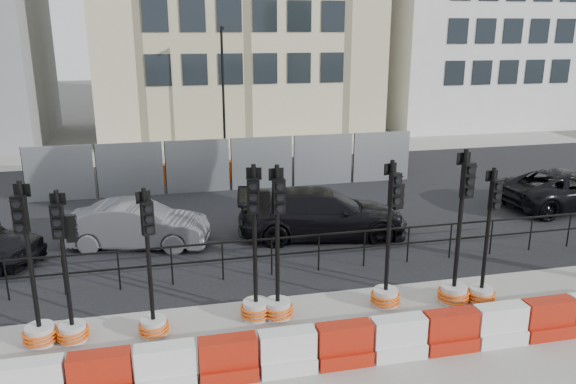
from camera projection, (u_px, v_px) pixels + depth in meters
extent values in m
plane|color=#51514C|center=(282.00, 298.00, 12.74)|extent=(120.00, 120.00, 0.00)
cube|color=gray|center=(319.00, 373.00, 9.93)|extent=(40.00, 6.00, 0.02)
cube|color=black|center=(239.00, 206.00, 19.28)|extent=(40.00, 14.00, 0.03)
cube|color=gray|center=(213.00, 152.00, 27.70)|extent=(40.00, 4.00, 0.02)
cylinder|color=black|center=(7.00, 281.00, 12.43)|extent=(0.04, 0.04, 1.00)
cylinder|color=black|center=(64.00, 276.00, 12.69)|extent=(0.04, 0.04, 1.00)
cylinder|color=black|center=(119.00, 271.00, 12.94)|extent=(0.04, 0.04, 1.00)
cylinder|color=black|center=(172.00, 266.00, 13.20)|extent=(0.04, 0.04, 1.00)
cylinder|color=black|center=(223.00, 261.00, 13.46)|extent=(0.04, 0.04, 1.00)
cylinder|color=black|center=(272.00, 257.00, 13.72)|extent=(0.04, 0.04, 1.00)
cylinder|color=black|center=(319.00, 253.00, 13.98)|extent=(0.04, 0.04, 1.00)
cylinder|color=black|center=(364.00, 249.00, 14.24)|extent=(0.04, 0.04, 1.00)
cylinder|color=black|center=(408.00, 245.00, 14.50)|extent=(0.04, 0.04, 1.00)
cylinder|color=black|center=(450.00, 241.00, 14.76)|extent=(0.04, 0.04, 1.00)
cylinder|color=black|center=(491.00, 237.00, 15.01)|extent=(0.04, 0.04, 1.00)
cylinder|color=black|center=(531.00, 234.00, 15.27)|extent=(0.04, 0.04, 1.00)
cylinder|color=black|center=(569.00, 231.00, 15.53)|extent=(0.04, 0.04, 1.00)
cube|color=black|center=(272.00, 239.00, 13.59)|extent=(18.00, 0.04, 0.04)
cube|color=black|center=(272.00, 255.00, 13.71)|extent=(18.00, 0.04, 0.04)
cube|color=#94979C|center=(59.00, 174.00, 19.59)|extent=(2.30, 0.05, 2.00)
cylinder|color=black|center=(24.00, 176.00, 19.34)|extent=(0.05, 0.05, 2.00)
cube|color=#94979C|center=(130.00, 170.00, 20.10)|extent=(2.30, 0.05, 2.00)
cylinder|color=black|center=(97.00, 172.00, 19.85)|extent=(0.05, 0.05, 2.00)
cube|color=#94979C|center=(198.00, 167.00, 20.62)|extent=(2.30, 0.05, 2.00)
cylinder|color=black|center=(166.00, 168.00, 20.37)|extent=(0.05, 0.05, 2.00)
cube|color=#94979C|center=(262.00, 163.00, 21.14)|extent=(2.30, 0.05, 2.00)
cylinder|color=black|center=(232.00, 165.00, 20.89)|extent=(0.05, 0.05, 2.00)
cube|color=#94979C|center=(323.00, 160.00, 21.65)|extent=(2.30, 0.05, 2.00)
cylinder|color=black|center=(294.00, 162.00, 21.41)|extent=(0.05, 0.05, 2.00)
cube|color=#94979C|center=(381.00, 157.00, 22.17)|extent=(2.30, 0.05, 2.00)
cylinder|color=black|center=(354.00, 158.00, 21.92)|extent=(0.05, 0.05, 2.00)
cube|color=red|center=(122.00, 177.00, 21.59)|extent=(1.00, 0.40, 0.80)
cube|color=red|center=(175.00, 174.00, 22.02)|extent=(1.00, 0.40, 0.80)
cube|color=red|center=(226.00, 171.00, 22.45)|extent=(1.00, 0.40, 0.80)
cube|color=red|center=(275.00, 168.00, 22.88)|extent=(1.00, 0.40, 0.80)
cube|color=red|center=(322.00, 166.00, 23.31)|extent=(1.00, 0.40, 0.80)
cube|color=red|center=(367.00, 163.00, 23.74)|extent=(1.00, 0.40, 0.80)
cylinder|color=black|center=(223.00, 93.00, 26.04)|extent=(0.12, 0.12, 6.00)
cube|color=black|center=(222.00, 28.00, 25.00)|extent=(0.12, 0.50, 0.12)
cube|color=white|center=(31.00, 376.00, 8.95)|extent=(1.00, 0.35, 0.50)
cube|color=#B92B0E|center=(100.00, 367.00, 9.17)|extent=(1.00, 0.35, 0.50)
cube|color=white|center=(167.00, 380.00, 9.51)|extent=(1.00, 0.50, 0.30)
cube|color=white|center=(165.00, 359.00, 9.40)|extent=(1.00, 0.35, 0.50)
cube|color=#B92B0E|center=(228.00, 371.00, 9.74)|extent=(1.00, 0.50, 0.30)
cube|color=#B92B0E|center=(228.00, 351.00, 9.62)|extent=(1.00, 0.35, 0.50)
cube|color=white|center=(287.00, 364.00, 9.96)|extent=(1.00, 0.50, 0.30)
cube|color=white|center=(287.00, 344.00, 9.85)|extent=(1.00, 0.35, 0.50)
cube|color=#B92B0E|center=(344.00, 356.00, 10.19)|extent=(1.00, 0.50, 0.30)
cube|color=#B92B0E|center=(344.00, 337.00, 10.08)|extent=(1.00, 0.35, 0.50)
cube|color=white|center=(397.00, 349.00, 10.42)|extent=(1.00, 0.50, 0.30)
cube|color=white|center=(398.00, 330.00, 10.30)|extent=(1.00, 0.35, 0.50)
cube|color=#B92B0E|center=(449.00, 342.00, 10.64)|extent=(1.00, 0.50, 0.30)
cube|color=#B92B0E|center=(451.00, 323.00, 10.53)|extent=(1.00, 0.35, 0.50)
cube|color=white|center=(498.00, 336.00, 10.87)|extent=(1.00, 0.50, 0.30)
cube|color=white|center=(500.00, 317.00, 10.76)|extent=(1.00, 0.35, 0.50)
cube|color=#B92B0E|center=(546.00, 330.00, 11.09)|extent=(1.00, 0.50, 0.30)
cube|color=#B92B0E|center=(548.00, 311.00, 10.98)|extent=(1.00, 0.35, 0.50)
cylinder|color=silver|center=(40.00, 335.00, 10.80)|extent=(0.54, 0.54, 0.40)
torus|color=#EC540C|center=(41.00, 339.00, 10.82)|extent=(0.65, 0.65, 0.05)
torus|color=#EC540C|center=(40.00, 335.00, 10.80)|extent=(0.65, 0.65, 0.05)
torus|color=#EC540C|center=(40.00, 331.00, 10.78)|extent=(0.65, 0.65, 0.05)
cylinder|color=black|center=(30.00, 258.00, 10.35)|extent=(0.09, 0.09, 2.99)
cube|color=black|center=(20.00, 214.00, 9.99)|extent=(0.27, 0.19, 0.70)
cylinder|color=black|center=(20.00, 227.00, 9.97)|extent=(0.16, 0.09, 0.15)
cylinder|color=black|center=(18.00, 216.00, 9.91)|extent=(0.16, 0.09, 0.15)
cylinder|color=black|center=(16.00, 204.00, 9.85)|extent=(0.16, 0.09, 0.15)
cube|color=black|center=(22.00, 190.00, 10.05)|extent=(0.30, 0.10, 0.24)
cylinder|color=silver|center=(73.00, 333.00, 10.90)|extent=(0.50, 0.50, 0.37)
torus|color=#EC540C|center=(73.00, 336.00, 10.92)|extent=(0.61, 0.61, 0.05)
torus|color=#EC540C|center=(73.00, 333.00, 10.90)|extent=(0.61, 0.61, 0.05)
torus|color=#EC540C|center=(73.00, 329.00, 10.88)|extent=(0.61, 0.61, 0.05)
cylinder|color=black|center=(64.00, 262.00, 10.49)|extent=(0.08, 0.08, 2.80)
cube|color=black|center=(58.00, 221.00, 10.14)|extent=(0.23, 0.15, 0.65)
cylinder|color=black|center=(58.00, 233.00, 10.13)|extent=(0.14, 0.06, 0.14)
cylinder|color=black|center=(57.00, 223.00, 10.07)|extent=(0.14, 0.06, 0.14)
cylinder|color=black|center=(56.00, 212.00, 10.02)|extent=(0.14, 0.06, 0.14)
cube|color=black|center=(58.00, 199.00, 10.20)|extent=(0.28, 0.05, 0.22)
cube|color=black|center=(71.00, 228.00, 10.33)|extent=(0.20, 0.14, 0.51)
cylinder|color=silver|center=(154.00, 327.00, 11.11)|extent=(0.50, 0.50, 0.37)
torus|color=#EC540C|center=(154.00, 330.00, 11.13)|extent=(0.60, 0.60, 0.05)
torus|color=#EC540C|center=(154.00, 327.00, 11.11)|extent=(0.60, 0.60, 0.05)
torus|color=#EC540C|center=(154.00, 324.00, 11.09)|extent=(0.60, 0.60, 0.05)
cylinder|color=black|center=(149.00, 258.00, 10.70)|extent=(0.08, 0.08, 2.78)
cube|color=black|center=(147.00, 218.00, 10.38)|extent=(0.25, 0.20, 0.65)
cylinder|color=black|center=(150.00, 230.00, 10.37)|extent=(0.15, 0.09, 0.14)
cylinder|color=black|center=(149.00, 219.00, 10.32)|extent=(0.15, 0.09, 0.14)
cylinder|color=black|center=(148.00, 209.00, 10.26)|extent=(0.15, 0.09, 0.14)
cube|color=black|center=(143.00, 197.00, 10.41)|extent=(0.27, 0.12, 0.22)
cylinder|color=silver|center=(256.00, 310.00, 11.76)|extent=(0.55, 0.55, 0.41)
torus|color=#EC540C|center=(256.00, 313.00, 11.78)|extent=(0.66, 0.66, 0.05)
torus|color=#EC540C|center=(256.00, 310.00, 11.76)|extent=(0.66, 0.66, 0.05)
torus|color=#EC540C|center=(256.00, 306.00, 11.74)|extent=(0.66, 0.66, 0.05)
cylinder|color=black|center=(255.00, 238.00, 11.31)|extent=(0.09, 0.09, 3.04)
cube|color=black|center=(253.00, 196.00, 10.94)|extent=(0.27, 0.20, 0.71)
cylinder|color=black|center=(253.00, 208.00, 10.92)|extent=(0.16, 0.09, 0.15)
cylinder|color=black|center=(253.00, 197.00, 10.86)|extent=(0.16, 0.09, 0.15)
cylinder|color=black|center=(253.00, 186.00, 10.80)|extent=(0.16, 0.09, 0.15)
cube|color=black|center=(254.00, 174.00, 11.00)|extent=(0.30, 0.10, 0.24)
cube|color=black|center=(264.00, 204.00, 11.11)|extent=(0.23, 0.18, 0.56)
cylinder|color=silver|center=(278.00, 309.00, 11.79)|extent=(0.54, 0.54, 0.40)
torus|color=#EC540C|center=(278.00, 313.00, 11.81)|extent=(0.66, 0.66, 0.05)
torus|color=#EC540C|center=(278.00, 309.00, 11.79)|extent=(0.66, 0.66, 0.05)
torus|color=#EC540C|center=(278.00, 306.00, 11.76)|extent=(0.66, 0.66, 0.05)
cylinder|color=black|center=(277.00, 238.00, 11.34)|extent=(0.09, 0.09, 3.02)
cube|color=black|center=(279.00, 196.00, 10.97)|extent=(0.25, 0.16, 0.71)
cylinder|color=black|center=(280.00, 208.00, 10.96)|extent=(0.15, 0.06, 0.15)
cylinder|color=black|center=(280.00, 197.00, 10.90)|extent=(0.15, 0.06, 0.15)
cylinder|color=black|center=(280.00, 186.00, 10.84)|extent=(0.15, 0.06, 0.15)
cube|color=black|center=(276.00, 174.00, 11.02)|extent=(0.30, 0.05, 0.24)
cylinder|color=silver|center=(385.00, 298.00, 12.30)|extent=(0.54, 0.54, 0.40)
torus|color=#EC540C|center=(385.00, 301.00, 12.32)|extent=(0.65, 0.65, 0.05)
torus|color=#EC540C|center=(385.00, 298.00, 12.30)|extent=(0.65, 0.65, 0.05)
torus|color=#EC540C|center=(385.00, 294.00, 12.28)|extent=(0.65, 0.65, 0.05)
cylinder|color=black|center=(389.00, 229.00, 11.85)|extent=(0.09, 0.09, 3.00)
cube|color=black|center=(395.00, 190.00, 11.50)|extent=(0.27, 0.20, 0.70)
cylinder|color=black|center=(397.00, 201.00, 11.50)|extent=(0.16, 0.09, 0.15)
cylinder|color=black|center=(397.00, 191.00, 11.43)|extent=(0.16, 0.09, 0.15)
cylinder|color=black|center=(398.00, 180.00, 11.37)|extent=(0.16, 0.09, 0.15)
cube|color=black|center=(390.00, 169.00, 11.54)|extent=(0.30, 0.11, 0.24)
cube|color=black|center=(398.00, 196.00, 11.75)|extent=(0.23, 0.18, 0.55)
cylinder|color=silver|center=(453.00, 295.00, 12.42)|extent=(0.57, 0.57, 0.42)
torus|color=#EC540C|center=(453.00, 298.00, 12.44)|extent=(0.69, 0.69, 0.05)
torus|color=#EC540C|center=(453.00, 295.00, 12.42)|extent=(0.69, 0.69, 0.05)
torus|color=#EC540C|center=(454.00, 291.00, 12.40)|extent=(0.69, 0.69, 0.05)
cylinder|color=black|center=(460.00, 222.00, 11.95)|extent=(0.10, 0.10, 3.19)
cube|color=black|center=(468.00, 180.00, 11.56)|extent=(0.27, 0.18, 0.74)
cylinder|color=black|center=(469.00, 192.00, 11.55)|extent=(0.16, 0.07, 0.16)
cylinder|color=black|center=(470.00, 181.00, 11.49)|extent=(0.16, 0.07, 0.16)
cylinder|color=black|center=(471.00, 170.00, 11.42)|extent=(0.16, 0.07, 0.16)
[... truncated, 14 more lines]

